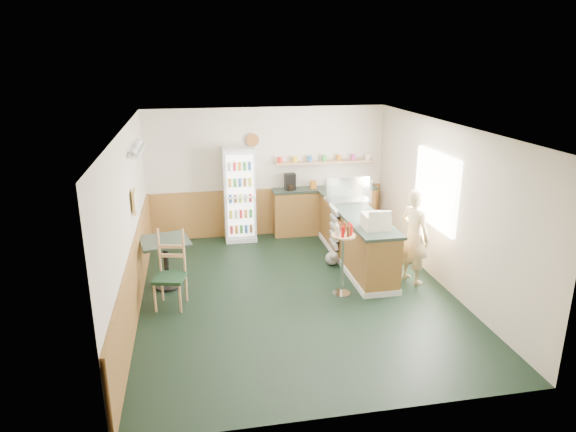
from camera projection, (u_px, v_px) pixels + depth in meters
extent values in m
plane|color=black|center=(295.00, 293.00, 8.37)|extent=(6.00, 6.00, 0.00)
cube|color=beige|center=(267.00, 172.00, 10.78)|extent=(5.00, 0.02, 2.70)
cube|color=beige|center=(128.00, 224.00, 7.51)|extent=(0.02, 6.00, 2.70)
cube|color=beige|center=(446.00, 206.00, 8.40)|extent=(0.02, 6.00, 2.70)
cube|color=silver|center=(296.00, 127.00, 7.54)|extent=(5.00, 6.00, 0.02)
cube|color=olive|center=(268.00, 211.00, 11.00)|extent=(4.98, 0.05, 1.00)
cube|color=olive|center=(136.00, 277.00, 7.78)|extent=(0.05, 5.98, 1.00)
cube|color=white|center=(436.00, 190.00, 8.61)|extent=(0.06, 1.45, 1.25)
cube|color=tan|center=(134.00, 201.00, 7.93)|extent=(0.03, 0.32, 0.38)
cube|color=silver|center=(137.00, 151.00, 8.20)|extent=(0.18, 1.20, 0.03)
cylinder|color=brown|center=(253.00, 140.00, 10.44)|extent=(0.26, 0.04, 0.26)
cube|color=olive|center=(355.00, 238.00, 9.47)|extent=(0.60, 2.95, 0.95)
cube|color=silver|center=(355.00, 260.00, 9.60)|extent=(0.64, 2.97, 0.10)
cube|color=#28372C|center=(357.00, 212.00, 9.31)|extent=(0.68, 3.01, 0.05)
cube|color=olive|center=(324.00, 212.00, 11.06)|extent=(2.20, 0.38, 0.95)
cube|color=#28372C|center=(325.00, 189.00, 10.90)|extent=(2.24, 0.42, 0.05)
cube|color=tan|center=(324.00, 162.00, 10.81)|extent=(2.10, 0.22, 0.04)
cube|color=black|center=(290.00, 181.00, 10.71)|extent=(0.22, 0.18, 0.34)
cylinder|color=#B2664C|center=(280.00, 160.00, 10.61)|extent=(0.10, 0.10, 0.12)
cylinder|color=#B2664C|center=(295.00, 159.00, 10.67)|extent=(0.10, 0.10, 0.12)
cylinder|color=#B2664C|center=(310.00, 159.00, 10.73)|extent=(0.10, 0.10, 0.12)
cylinder|color=#B2664C|center=(324.00, 158.00, 10.78)|extent=(0.10, 0.10, 0.12)
cylinder|color=#B2664C|center=(339.00, 158.00, 10.84)|extent=(0.10, 0.10, 0.12)
cylinder|color=#B2664C|center=(353.00, 157.00, 10.89)|extent=(0.10, 0.10, 0.12)
cylinder|color=#B2664C|center=(367.00, 157.00, 10.95)|extent=(0.10, 0.10, 0.12)
cube|color=silver|center=(239.00, 194.00, 10.57)|extent=(0.64, 0.45, 1.94)
cube|color=white|center=(240.00, 196.00, 10.35)|extent=(0.54, 0.02, 1.71)
cube|color=silver|center=(241.00, 197.00, 10.28)|extent=(0.58, 0.02, 1.77)
cube|color=silver|center=(347.00, 201.00, 9.84)|extent=(0.84, 0.44, 0.06)
cube|color=silver|center=(348.00, 189.00, 9.76)|extent=(0.82, 0.42, 0.42)
cube|color=beige|center=(376.00, 221.00, 8.36)|extent=(0.42, 0.44, 0.23)
imported|color=tan|center=(415.00, 236.00, 8.57)|extent=(0.57, 0.66, 1.64)
cylinder|color=silver|center=(341.00, 293.00, 8.35)|extent=(0.30, 0.30, 0.02)
cylinder|color=silver|center=(342.00, 265.00, 8.19)|extent=(0.04, 0.04, 1.00)
cylinder|color=tan|center=(343.00, 236.00, 8.04)|extent=(0.38, 0.38, 0.03)
cylinder|color=red|center=(351.00, 230.00, 7.99)|extent=(0.05, 0.05, 0.17)
cylinder|color=red|center=(349.00, 228.00, 8.07)|extent=(0.05, 0.05, 0.17)
cylinder|color=red|center=(344.00, 227.00, 8.12)|extent=(0.05, 0.05, 0.17)
cylinder|color=red|center=(339.00, 228.00, 8.11)|extent=(0.05, 0.05, 0.17)
cylinder|color=red|center=(336.00, 229.00, 8.03)|extent=(0.05, 0.05, 0.17)
cylinder|color=red|center=(338.00, 231.00, 7.95)|extent=(0.05, 0.05, 0.17)
cylinder|color=red|center=(343.00, 232.00, 7.90)|extent=(0.05, 0.05, 0.17)
cylinder|color=red|center=(348.00, 232.00, 7.92)|extent=(0.05, 0.05, 0.17)
cube|color=black|center=(335.00, 247.00, 9.65)|extent=(0.05, 0.40, 0.03)
cube|color=beige|center=(334.00, 244.00, 9.62)|extent=(0.09, 0.36, 0.14)
cube|color=black|center=(335.00, 239.00, 9.60)|extent=(0.05, 0.40, 0.03)
cube|color=beige|center=(334.00, 236.00, 9.57)|extent=(0.09, 0.36, 0.14)
cube|color=black|center=(335.00, 231.00, 9.55)|extent=(0.05, 0.40, 0.03)
cube|color=beige|center=(334.00, 228.00, 9.52)|extent=(0.09, 0.36, 0.14)
cube|color=black|center=(335.00, 223.00, 9.50)|extent=(0.05, 0.40, 0.03)
cube|color=beige|center=(334.00, 219.00, 9.47)|extent=(0.09, 0.36, 0.14)
cube|color=black|center=(336.00, 215.00, 9.45)|extent=(0.05, 0.40, 0.03)
cube|color=beige|center=(335.00, 211.00, 9.42)|extent=(0.09, 0.36, 0.14)
cylinder|color=black|center=(168.00, 286.00, 8.59)|extent=(0.44, 0.44, 0.04)
cylinder|color=black|center=(166.00, 264.00, 8.47)|extent=(0.09, 0.09, 0.77)
cube|color=#28372C|center=(165.00, 241.00, 8.35)|extent=(0.90, 0.90, 0.04)
cube|color=black|center=(170.00, 278.00, 7.80)|extent=(0.54, 0.54, 0.05)
cylinder|color=tan|center=(157.00, 299.00, 7.66)|extent=(0.04, 0.04, 0.47)
cylinder|color=tan|center=(184.00, 297.00, 7.72)|extent=(0.04, 0.04, 0.47)
cylinder|color=tan|center=(159.00, 288.00, 8.01)|extent=(0.04, 0.04, 0.47)
cylinder|color=tan|center=(184.00, 286.00, 8.08)|extent=(0.04, 0.04, 0.47)
cube|color=tan|center=(169.00, 251.00, 7.87)|extent=(0.40, 0.13, 0.72)
sphere|color=gray|center=(332.00, 259.00, 9.46)|extent=(0.25, 0.25, 0.25)
sphere|color=gray|center=(334.00, 256.00, 9.31)|extent=(0.15, 0.15, 0.15)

